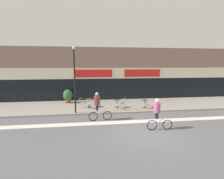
{
  "coord_description": "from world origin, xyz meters",
  "views": [
    {
      "loc": [
        -3.41,
        -9.49,
        4.07
      ],
      "look_at": [
        -1.35,
        5.33,
        1.94
      ],
      "focal_mm": 28.0,
      "sensor_mm": 36.0,
      "label": 1
    }
  ],
  "objects_px": {
    "cafe_chair_0_side": "(82,102)",
    "bistro_table_1": "(117,102)",
    "lamp_post": "(75,75)",
    "cafe_chair_2_near": "(147,104)",
    "cyclist_1": "(158,112)",
    "bistro_table_0": "(89,101)",
    "cafe_chair_1_near": "(118,104)",
    "bistro_table_2": "(145,102)",
    "cafe_chair_0_near": "(89,103)",
    "cafe_chair_1_side": "(124,102)",
    "planter_pot": "(68,96)",
    "cyclist_0": "(98,104)"
  },
  "relations": [
    {
      "from": "bistro_table_2",
      "to": "cyclist_1",
      "type": "relative_size",
      "value": 0.36
    },
    {
      "from": "bistro_table_0",
      "to": "cafe_chair_1_near",
      "type": "xyz_separation_m",
      "value": [
        2.56,
        -1.2,
        -0.04
      ]
    },
    {
      "from": "bistro_table_1",
      "to": "bistro_table_2",
      "type": "height_order",
      "value": "bistro_table_1"
    },
    {
      "from": "bistro_table_2",
      "to": "cyclist_0",
      "type": "relative_size",
      "value": 0.34
    },
    {
      "from": "cafe_chair_0_side",
      "to": "cafe_chair_2_near",
      "type": "relative_size",
      "value": 1.0
    },
    {
      "from": "bistro_table_2",
      "to": "lamp_post",
      "type": "distance_m",
      "value": 6.86
    },
    {
      "from": "cafe_chair_0_side",
      "to": "cafe_chair_1_near",
      "type": "relative_size",
      "value": 1.0
    },
    {
      "from": "bistro_table_1",
      "to": "cafe_chair_1_near",
      "type": "relative_size",
      "value": 0.82
    },
    {
      "from": "cyclist_0",
      "to": "bistro_table_0",
      "type": "bearing_deg",
      "value": 94.91
    },
    {
      "from": "bistro_table_2",
      "to": "cafe_chair_1_side",
      "type": "distance_m",
      "value": 1.98
    },
    {
      "from": "bistro_table_0",
      "to": "cafe_chair_1_near",
      "type": "bearing_deg",
      "value": -25.07
    },
    {
      "from": "bistro_table_2",
      "to": "cafe_chair_1_near",
      "type": "xyz_separation_m",
      "value": [
        -2.6,
        -0.37,
        0.01
      ]
    },
    {
      "from": "lamp_post",
      "to": "cafe_chair_2_near",
      "type": "bearing_deg",
      "value": 3.46
    },
    {
      "from": "bistro_table_0",
      "to": "cafe_chair_2_near",
      "type": "distance_m",
      "value": 5.36
    },
    {
      "from": "lamp_post",
      "to": "planter_pot",
      "type": "bearing_deg",
      "value": 104.46
    },
    {
      "from": "cafe_chair_2_near",
      "to": "cyclist_1",
      "type": "relative_size",
      "value": 0.45
    },
    {
      "from": "bistro_table_0",
      "to": "bistro_table_2",
      "type": "bearing_deg",
      "value": -9.14
    },
    {
      "from": "bistro_table_1",
      "to": "bistro_table_2",
      "type": "bearing_deg",
      "value": -5.68
    },
    {
      "from": "cafe_chair_0_near",
      "to": "cafe_chair_0_side",
      "type": "xyz_separation_m",
      "value": [
        -0.64,
        0.63,
        0.0
      ]
    },
    {
      "from": "cyclist_0",
      "to": "bistro_table_1",
      "type": "bearing_deg",
      "value": 53.76
    },
    {
      "from": "cafe_chair_0_side",
      "to": "bistro_table_1",
      "type": "bearing_deg",
      "value": -9.64
    },
    {
      "from": "cafe_chair_0_near",
      "to": "cafe_chair_2_near",
      "type": "bearing_deg",
      "value": -107.2
    },
    {
      "from": "cafe_chair_1_side",
      "to": "lamp_post",
      "type": "height_order",
      "value": "lamp_post"
    },
    {
      "from": "bistro_table_1",
      "to": "bistro_table_2",
      "type": "distance_m",
      "value": 2.6
    },
    {
      "from": "bistro_table_2",
      "to": "bistro_table_0",
      "type": "bearing_deg",
      "value": 170.86
    },
    {
      "from": "bistro_table_0",
      "to": "bistro_table_1",
      "type": "relative_size",
      "value": 1.07
    },
    {
      "from": "cafe_chair_1_near",
      "to": "planter_pot",
      "type": "height_order",
      "value": "planter_pot"
    },
    {
      "from": "bistro_table_1",
      "to": "cafe_chair_1_near",
      "type": "distance_m",
      "value": 0.63
    },
    {
      "from": "bistro_table_1",
      "to": "cafe_chair_0_side",
      "type": "distance_m",
      "value": 3.24
    },
    {
      "from": "cyclist_1",
      "to": "cafe_chair_1_near",
      "type": "bearing_deg",
      "value": 110.74
    },
    {
      "from": "cafe_chair_0_side",
      "to": "cyclist_0",
      "type": "xyz_separation_m",
      "value": [
        1.24,
        -3.73,
        0.59
      ]
    },
    {
      "from": "bistro_table_0",
      "to": "cyclist_0",
      "type": "relative_size",
      "value": 0.38
    },
    {
      "from": "bistro_table_2",
      "to": "planter_pot",
      "type": "distance_m",
      "value": 7.93
    },
    {
      "from": "cafe_chair_0_near",
      "to": "cyclist_1",
      "type": "relative_size",
      "value": 0.45
    },
    {
      "from": "cafe_chair_1_side",
      "to": "cafe_chair_0_side",
      "type": "bearing_deg",
      "value": -11.85
    },
    {
      "from": "cafe_chair_1_side",
      "to": "cafe_chair_1_near",
      "type": "bearing_deg",
      "value": 41.49
    },
    {
      "from": "planter_pot",
      "to": "lamp_post",
      "type": "relative_size",
      "value": 0.26
    },
    {
      "from": "bistro_table_1",
      "to": "cafe_chair_0_side",
      "type": "relative_size",
      "value": 0.82
    },
    {
      "from": "cyclist_1",
      "to": "cafe_chair_1_side",
      "type": "bearing_deg",
      "value": 102.53
    },
    {
      "from": "cafe_chair_1_side",
      "to": "cyclist_0",
      "type": "bearing_deg",
      "value": 47.39
    },
    {
      "from": "bistro_table_2",
      "to": "cyclist_1",
      "type": "xyz_separation_m",
      "value": [
        -0.97,
        -5.25,
        0.54
      ]
    },
    {
      "from": "cafe_chair_1_side",
      "to": "cyclist_0",
      "type": "height_order",
      "value": "cyclist_0"
    },
    {
      "from": "bistro_table_1",
      "to": "bistro_table_2",
      "type": "relative_size",
      "value": 1.03
    },
    {
      "from": "cafe_chair_2_near",
      "to": "cafe_chair_1_near",
      "type": "bearing_deg",
      "value": 81.55
    },
    {
      "from": "bistro_table_1",
      "to": "lamp_post",
      "type": "relative_size",
      "value": 0.14
    },
    {
      "from": "cafe_chair_0_side",
      "to": "cafe_chair_1_side",
      "type": "xyz_separation_m",
      "value": [
        3.82,
        -0.57,
        0.0
      ]
    },
    {
      "from": "bistro_table_0",
      "to": "lamp_post",
      "type": "distance_m",
      "value": 3.33
    },
    {
      "from": "bistro_table_2",
      "to": "cyclist_1",
      "type": "height_order",
      "value": "cyclist_1"
    },
    {
      "from": "bistro_table_1",
      "to": "cafe_chair_0_side",
      "type": "height_order",
      "value": "cafe_chair_0_side"
    },
    {
      "from": "bistro_table_0",
      "to": "cyclist_0",
      "type": "xyz_separation_m",
      "value": [
        0.62,
        -3.72,
        0.55
      ]
    }
  ]
}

